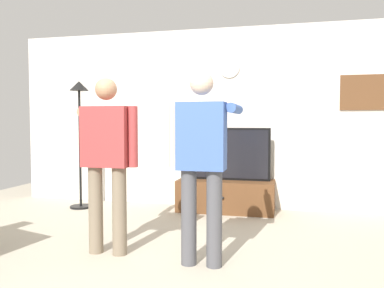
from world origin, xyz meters
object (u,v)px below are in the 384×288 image
(tv_stand, at_px, (226,196))
(person_standing_nearer_lamp, at_px, (107,154))
(television, at_px, (226,154))
(person_standing_nearer_couch, at_px, (202,156))
(floor_lamp, at_px, (80,118))
(wall_clock, at_px, (229,67))
(framed_picture, at_px, (366,92))

(tv_stand, height_order, person_standing_nearer_lamp, person_standing_nearer_lamp)
(television, height_order, person_standing_nearer_couch, person_standing_nearer_couch)
(floor_lamp, bearing_deg, tv_stand, 7.28)
(floor_lamp, bearing_deg, television, 8.48)
(person_standing_nearer_lamp, xyz_separation_m, person_standing_nearer_couch, (0.96, -0.10, 0.01))
(tv_stand, bearing_deg, person_standing_nearer_lamp, -112.29)
(television, xyz_separation_m, wall_clock, (-0.00, 0.24, 1.28))
(tv_stand, bearing_deg, television, 90.00)
(framed_picture, distance_m, person_standing_nearer_lamp, 3.70)
(person_standing_nearer_lamp, bearing_deg, tv_stand, 67.71)
(tv_stand, bearing_deg, wall_clock, 90.00)
(floor_lamp, relative_size, person_standing_nearer_lamp, 1.11)
(tv_stand, xyz_separation_m, floor_lamp, (-2.16, -0.28, 1.13))
(television, xyz_separation_m, person_standing_nearer_couch, (0.11, -2.21, 0.16))
(tv_stand, xyz_separation_m, person_standing_nearer_lamp, (-0.85, -2.07, 0.75))
(television, distance_m, wall_clock, 1.30)
(floor_lamp, bearing_deg, person_standing_nearer_couch, -39.68)
(television, bearing_deg, framed_picture, 7.46)
(television, bearing_deg, person_standing_nearer_lamp, -111.85)
(floor_lamp, distance_m, person_standing_nearer_couch, 2.98)
(person_standing_nearer_couch, bearing_deg, wall_clock, 92.65)
(wall_clock, xyz_separation_m, person_standing_nearer_lamp, (-0.85, -2.36, -1.13))
(tv_stand, distance_m, floor_lamp, 2.46)
(wall_clock, relative_size, person_standing_nearer_lamp, 0.18)
(wall_clock, relative_size, floor_lamp, 0.16)
(person_standing_nearer_couch, bearing_deg, television, 92.94)
(wall_clock, bearing_deg, tv_stand, -90.00)
(television, distance_m, framed_picture, 2.10)
(television, relative_size, framed_picture, 1.88)
(tv_stand, xyz_separation_m, television, (0.00, 0.05, 0.60))
(framed_picture, xyz_separation_m, floor_lamp, (-4.06, -0.57, -0.34))
(tv_stand, distance_m, person_standing_nearer_couch, 2.30)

